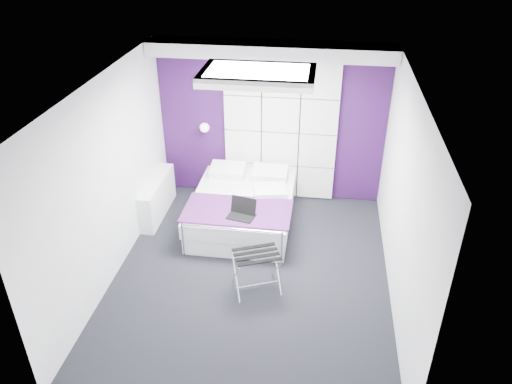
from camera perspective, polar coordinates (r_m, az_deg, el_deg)
floor at (r=6.76m, az=-0.53°, el=-9.44°), size 4.40×4.40×0.00m
ceiling at (r=5.49m, az=-0.66°, el=11.99°), size 4.40×4.40×0.00m
wall_back at (r=7.98m, az=1.78°, el=7.98°), size 3.60×0.00×3.60m
wall_left at (r=6.51m, az=-16.47°, el=1.25°), size 0.00×4.40×4.40m
wall_right at (r=6.05m, az=16.52°, el=-1.05°), size 0.00×4.40×4.40m
accent_wall at (r=7.98m, az=1.77°, el=7.95°), size 3.58×0.02×2.58m
soffit at (r=7.37m, az=1.70°, el=15.92°), size 3.58×0.50×0.20m
headboard at (r=7.97m, az=2.80°, el=6.89°), size 1.80×0.08×2.30m
skylight at (r=6.07m, az=0.21°, el=13.29°), size 1.36×0.86×0.12m
wall_lamp at (r=8.06m, az=-5.84°, el=7.43°), size 0.15×0.15×0.15m
radiator at (r=7.99m, az=-11.21°, el=-0.61°), size 0.22×1.20×0.60m
bed at (r=7.62m, az=-1.52°, el=-1.86°), size 1.53×1.84×0.65m
nightstand at (r=8.27m, az=-3.84°, el=2.62°), size 0.41×0.32×0.05m
luggage_rack at (r=6.38m, az=0.07°, el=-9.06°), size 0.56×0.41×0.55m
laptop at (r=6.97m, az=-1.65°, el=-2.24°), size 0.37×0.26×0.26m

